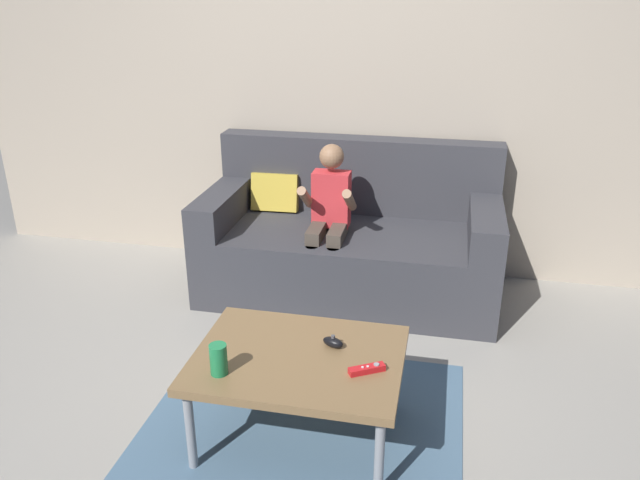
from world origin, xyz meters
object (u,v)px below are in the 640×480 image
at_px(couch, 350,242).
at_px(coffee_table, 298,363).
at_px(person_seated_on_couch, 328,216).
at_px(game_remote_red_near_edge, 367,369).
at_px(nunchuk_black, 333,342).
at_px(soda_can, 219,359).

bearing_deg(couch, coffee_table, -89.10).
bearing_deg(coffee_table, person_seated_on_couch, 95.58).
distance_m(game_remote_red_near_edge, nunchuk_black, 0.21).
height_order(person_seated_on_couch, game_remote_red_near_edge, person_seated_on_couch).
relative_size(couch, soda_can, 13.90).
xyz_separation_m(couch, coffee_table, (0.02, -1.36, 0.05)).
relative_size(person_seated_on_couch, soda_can, 7.52).
relative_size(coffee_table, nunchuk_black, 8.19).
bearing_deg(coffee_table, nunchuk_black, 36.42).
xyz_separation_m(coffee_table, game_remote_red_near_edge, (0.28, -0.06, 0.05)).
bearing_deg(couch, soda_can, -98.81).
height_order(couch, coffee_table, couch).
xyz_separation_m(game_remote_red_near_edge, soda_can, (-0.54, -0.12, 0.05)).
xyz_separation_m(couch, soda_can, (-0.24, -1.53, 0.14)).
bearing_deg(person_seated_on_couch, coffee_table, -84.42).
height_order(game_remote_red_near_edge, soda_can, soda_can).
height_order(couch, game_remote_red_near_edge, couch).
bearing_deg(person_seated_on_couch, soda_can, -96.07).
bearing_deg(couch, nunchuk_black, -83.58).
distance_m(couch, soda_can, 1.56).
height_order(couch, person_seated_on_couch, person_seated_on_couch).
bearing_deg(nunchuk_black, soda_can, -144.82).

